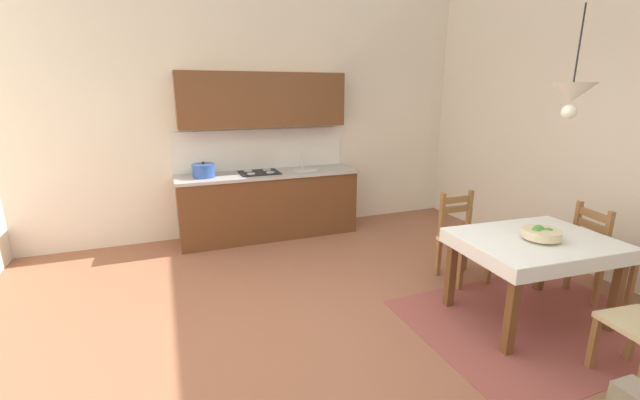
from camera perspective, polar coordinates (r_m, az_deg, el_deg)
The scene contains 10 objects.
ground_plane at distance 3.57m, azimuth 2.83°, elevation -19.09°, with size 6.71×6.35×0.10m, color #935B42.
wall_back at distance 5.76m, azimuth -9.24°, elevation 15.12°, with size 6.71×0.12×3.96m, color silver.
wall_right at distance 5.10m, azimuth 37.99°, elevation 12.25°, with size 0.12×6.35×3.96m, color silver.
area_rug at distance 4.14m, azimuth 27.91°, elevation -14.98°, with size 2.10×1.60×0.01m, color #974A44.
kitchen_cabinetry at distance 5.55m, azimuth -7.50°, elevation 3.52°, with size 2.42×0.63×2.20m.
dining_table at distance 3.94m, azimuth 27.92°, elevation -6.58°, with size 1.31×1.03×0.75m.
dining_chair_window_side at distance 4.75m, azimuth 34.74°, elevation -6.32°, with size 0.50×0.50×0.93m.
dining_chair_kitchen_side at distance 4.55m, azimuth 19.46°, elevation -5.25°, with size 0.42×0.42×0.93m.
fruit_bowl at distance 3.84m, azimuth 28.76°, elevation -4.18°, with size 0.30×0.30×0.12m.
pendant_lamp at distance 3.61m, azimuth 32.01°, elevation 12.60°, with size 0.32×0.32×0.80m.
Camera 1 is at (-1.22, -2.69, 1.95)m, focal length 22.66 mm.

